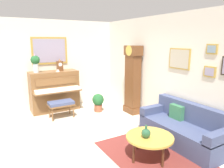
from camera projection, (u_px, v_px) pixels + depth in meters
ground_plane at (75, 141)px, 4.68m from camera, size 6.40×6.00×0.10m
wall_left at (44, 65)px, 6.57m from camera, size 0.13×4.90×2.80m
wall_back at (159, 70)px, 5.55m from camera, size 5.30×0.13×2.80m
area_rug at (153, 156)px, 4.00m from camera, size 2.10×1.50×0.01m
piano at (55, 91)px, 6.52m from camera, size 0.87×1.44×1.24m
piano_bench at (61, 104)px, 5.91m from camera, size 0.42×0.70×0.48m
grandfather_clock at (133, 81)px, 6.22m from camera, size 0.52×0.34×2.03m
couch at (184, 129)px, 4.49m from camera, size 1.90×0.80×0.84m
coffee_table at (150, 137)px, 3.87m from camera, size 0.88×0.88×0.44m
mantel_clock at (60, 65)px, 6.46m from camera, size 0.13×0.18×0.38m
flower_vase at (35, 62)px, 6.07m from camera, size 0.26×0.26×0.58m
teacup at (58, 71)px, 6.30m from camera, size 0.12×0.12×0.06m
green_jug at (146, 133)px, 3.79m from camera, size 0.17×0.17×0.24m
potted_plant at (98, 101)px, 6.44m from camera, size 0.36×0.36×0.56m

